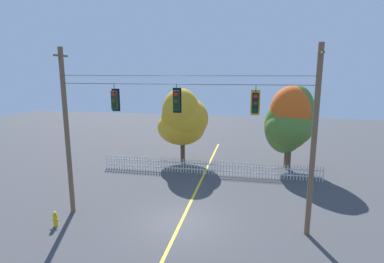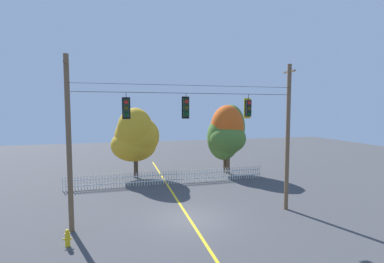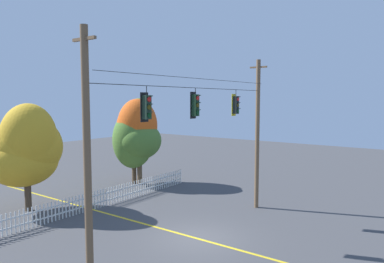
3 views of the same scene
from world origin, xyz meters
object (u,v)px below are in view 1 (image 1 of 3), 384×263
autumn_maple_near_fence (183,120)px  autumn_maple_mid (289,119)px  traffic_signal_northbound_primary (115,100)px  fire_hydrant (55,219)px  autumn_oak_far_east (290,123)px  traffic_signal_southbound_primary (177,101)px  traffic_signal_eastbound_side (255,103)px

autumn_maple_near_fence → autumn_maple_mid: (8.74, -0.30, 0.39)m
traffic_signal_northbound_primary → fire_hydrant: size_ratio=1.77×
autumn_maple_near_fence → autumn_oak_far_east: size_ratio=0.95×
autumn_maple_near_fence → autumn_oak_far_east: 8.81m
autumn_oak_far_east → autumn_maple_mid: bearing=121.1°
traffic_signal_northbound_primary → autumn_oak_far_east: traffic_signal_northbound_primary is taller
traffic_signal_northbound_primary → fire_hydrant: bearing=-148.6°
autumn_maple_near_fence → autumn_oak_far_east: bearing=-2.6°
traffic_signal_northbound_primary → autumn_maple_mid: (9.80, 10.46, -2.23)m
autumn_maple_mid → autumn_oak_far_east: autumn_oak_far_east is taller
autumn_maple_near_fence → fire_hydrant: 13.46m
traffic_signal_southbound_primary → fire_hydrant: size_ratio=1.77×
traffic_signal_northbound_primary → autumn_maple_mid: bearing=46.9°
traffic_signal_eastbound_side → autumn_oak_far_east: size_ratio=0.21×
traffic_signal_eastbound_side → autumn_maple_near_fence: 12.57m
traffic_signal_northbound_primary → fire_hydrant: traffic_signal_northbound_primary is taller
traffic_signal_southbound_primary → autumn_oak_far_east: bearing=57.4°
traffic_signal_southbound_primary → autumn_maple_mid: bearing=57.9°
traffic_signal_northbound_primary → autumn_maple_near_fence: 11.12m
traffic_signal_southbound_primary → autumn_maple_mid: (6.56, 10.46, -2.27)m
traffic_signal_eastbound_side → autumn_maple_mid: 11.05m
traffic_signal_southbound_primary → autumn_maple_near_fence: (-2.18, 10.75, -2.66)m
traffic_signal_northbound_primary → autumn_maple_near_fence: size_ratio=0.22×
traffic_signal_northbound_primary → traffic_signal_southbound_primary: size_ratio=1.00×
traffic_signal_northbound_primary → autumn_maple_near_fence: bearing=84.4°
autumn_oak_far_east → traffic_signal_southbound_primary: bearing=-122.6°
traffic_signal_eastbound_side → autumn_maple_mid: (2.77, 10.46, -2.24)m
traffic_signal_southbound_primary → fire_hydrant: bearing=-164.2°
traffic_signal_northbound_primary → autumn_oak_far_east: (9.86, 10.35, -2.54)m
fire_hydrant → traffic_signal_southbound_primary: bearing=15.8°
traffic_signal_southbound_primary → traffic_signal_eastbound_side: 3.78m
traffic_signal_northbound_primary → traffic_signal_southbound_primary: same height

